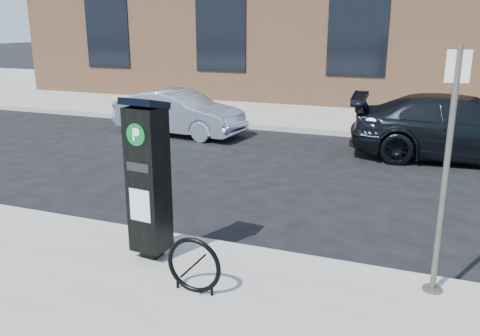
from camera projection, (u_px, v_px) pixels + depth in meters
The scene contains 9 objects.
ground at pixel (209, 250), 7.01m from camera, with size 120.00×120.00×0.00m, color black.
sidewalk_far at pixel (361, 102), 19.52m from camera, with size 60.00×12.00×0.15m, color gray.
curb_near at pixel (208, 246), 6.98m from camera, with size 60.00×0.12×0.16m, color #9E9B93.
curb_far at pixel (329, 132), 14.17m from camera, with size 60.00×0.12×0.16m, color #9E9B93.
parking_kiosk at pixel (148, 178), 6.21m from camera, with size 0.51×0.46×2.05m.
sign_pole at pixel (445, 177), 5.29m from camera, with size 0.24×0.21×2.68m.
bike_rack at pixel (194, 265), 5.55m from camera, with size 0.65×0.07×0.65m.
car_silver at pixel (179, 113), 14.11m from camera, with size 1.30×3.74×1.23m, color #9CAFC7.
car_dark at pixel (464, 128), 11.45m from camera, with size 2.04×5.03×1.46m, color black.
Camera 1 is at (2.75, -5.83, 3.03)m, focal length 38.00 mm.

